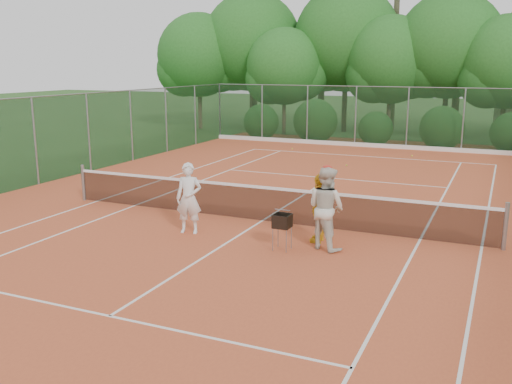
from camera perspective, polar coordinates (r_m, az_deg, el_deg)
ground at (r=15.21m, az=0.57°, el=-3.01°), size 120.00×120.00×0.00m
clay_court at (r=15.20m, az=0.57°, el=-2.97°), size 18.00×36.00×0.02m
tennis_net at (r=15.07m, az=0.57°, el=-1.06°), size 11.97×0.10×1.10m
player_white at (r=14.07m, az=-6.72°, el=-0.62°), size 0.72×0.57×1.75m
player_center_grp at (r=12.86m, az=7.03°, el=-1.57°), size 1.13×1.03×1.92m
player_yellow at (r=13.37m, az=6.39°, el=-1.61°), size 0.44×0.97×1.62m
ball_hopper at (r=12.75m, az=2.64°, el=-2.98°), size 0.36×0.36×0.83m
stray_ball_a at (r=28.03m, az=3.66°, el=4.35°), size 0.07×0.07×0.07m
stray_ball_b at (r=26.74m, az=15.34°, el=3.51°), size 0.07×0.07×0.07m
stray_ball_c at (r=23.67m, az=9.04°, el=2.66°), size 0.07×0.07×0.07m
court_markings at (r=15.20m, az=0.57°, el=-2.93°), size 11.03×23.83×0.01m
fence_back at (r=29.15m, az=12.40°, el=7.30°), size 18.07×0.07×3.00m
tropical_treeline at (r=33.97m, az=16.97°, el=13.86°), size 32.10×8.49×15.03m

